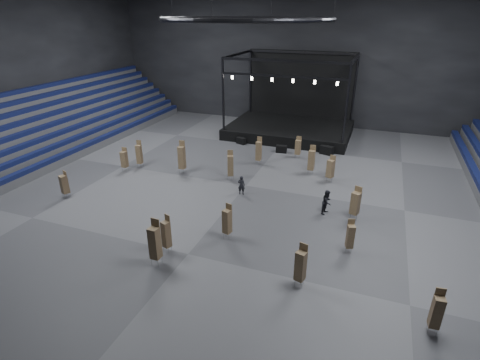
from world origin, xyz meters
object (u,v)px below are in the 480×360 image
(flight_case_left, at_px, (241,141))
(chair_stack_15, at_px, (437,311))
(chair_stack_2, at_px, (139,154))
(chair_stack_9, at_px, (166,234))
(chair_stack_7, at_px, (350,236))
(chair_stack_14, at_px, (355,203))
(chair_stack_4, at_px, (298,147))
(chair_stack_6, at_px, (311,160))
(flight_case_right, at_px, (327,150))
(flight_case_mid, at_px, (281,149))
(man_center, at_px, (241,185))
(chair_stack_8, at_px, (124,159))
(crew_member, at_px, (327,202))
(chair_stack_5, at_px, (230,165))
(chair_stack_11, at_px, (259,150))
(chair_stack_10, at_px, (64,184))
(chair_stack_1, at_px, (301,265))
(stage, at_px, (291,121))
(chair_stack_12, at_px, (182,157))
(chair_stack_13, at_px, (155,242))
(chair_stack_3, at_px, (331,168))
(chair_stack_0, at_px, (227,221))

(flight_case_left, xyz_separation_m, chair_stack_15, (17.57, -22.22, 0.88))
(chair_stack_15, bearing_deg, flight_case_left, 122.78)
(chair_stack_2, bearing_deg, chair_stack_9, -59.38)
(chair_stack_7, xyz_separation_m, chair_stack_14, (-0.07, 4.25, 0.17))
(chair_stack_4, xyz_separation_m, chair_stack_6, (2.00, -3.59, 0.20))
(chair_stack_9, bearing_deg, flight_case_right, 92.81)
(flight_case_mid, distance_m, man_center, 10.71)
(chair_stack_8, bearing_deg, flight_case_left, 52.07)
(chair_stack_6, relative_size, crew_member, 1.48)
(chair_stack_6, relative_size, man_center, 1.70)
(chair_stack_5, bearing_deg, chair_stack_14, -41.70)
(chair_stack_5, bearing_deg, chair_stack_2, 157.25)
(chair_stack_5, relative_size, chair_stack_8, 1.19)
(chair_stack_11, bearing_deg, man_center, -81.03)
(chair_stack_10, xyz_separation_m, chair_stack_15, (25.92, -4.92, 0.04))
(chair_stack_4, bearing_deg, crew_member, -66.67)
(chair_stack_1, bearing_deg, stage, 119.71)
(chair_stack_4, relative_size, crew_member, 1.22)
(chair_stack_14, bearing_deg, chair_stack_5, -177.56)
(chair_stack_12, distance_m, chair_stack_13, 13.60)
(chair_stack_9, distance_m, crew_member, 11.77)
(chair_stack_1, xyz_separation_m, chair_stack_9, (-8.25, 0.27, -0.06))
(chair_stack_3, height_order, chair_stack_4, chair_stack_3)
(chair_stack_7, bearing_deg, chair_stack_14, 71.14)
(flight_case_mid, bearing_deg, stage, 95.58)
(flight_case_right, xyz_separation_m, chair_stack_11, (-5.77, -5.03, 0.93))
(chair_stack_9, xyz_separation_m, crew_member, (8.39, 8.25, -0.36))
(chair_stack_2, bearing_deg, chair_stack_7, -30.03)
(chair_stack_1, relative_size, chair_stack_15, 1.08)
(chair_stack_5, height_order, chair_stack_10, chair_stack_5)
(chair_stack_15, height_order, man_center, chair_stack_15)
(chair_stack_0, xyz_separation_m, chair_stack_12, (-7.92, 8.57, 0.29))
(stage, height_order, chair_stack_1, stage)
(crew_member, bearing_deg, chair_stack_2, 98.43)
(flight_case_mid, distance_m, chair_stack_11, 4.23)
(flight_case_right, relative_size, chair_stack_15, 0.55)
(stage, xyz_separation_m, chair_stack_15, (13.34, -28.22, -0.22))
(flight_case_right, relative_size, chair_stack_12, 0.43)
(flight_case_left, bearing_deg, chair_stack_11, -54.16)
(chair_stack_10, xyz_separation_m, chair_stack_14, (21.61, 4.48, 0.13))
(flight_case_right, height_order, chair_stack_4, chair_stack_4)
(chair_stack_0, distance_m, chair_stack_11, 13.26)
(chair_stack_1, bearing_deg, chair_stack_0, 166.46)
(man_center, bearing_deg, chair_stack_2, -18.10)
(crew_member, bearing_deg, chair_stack_9, 152.04)
(stage, relative_size, chair_stack_14, 5.62)
(chair_stack_6, xyz_separation_m, chair_stack_14, (4.40, -7.01, -0.08))
(chair_stack_8, relative_size, chair_stack_12, 0.74)
(chair_stack_8, relative_size, chair_stack_14, 0.91)
(flight_case_left, distance_m, chair_stack_1, 23.95)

